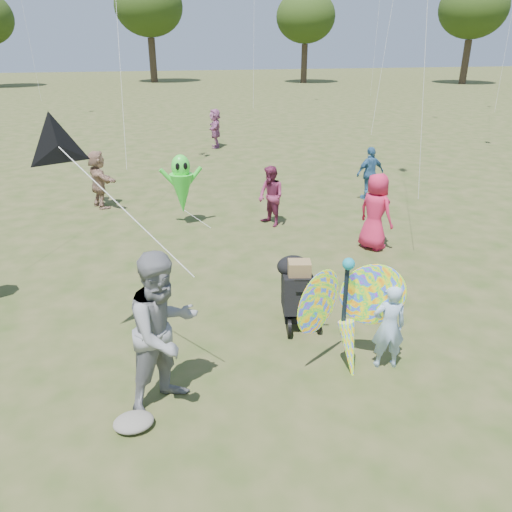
# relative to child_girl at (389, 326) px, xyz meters

# --- Properties ---
(ground) EXTENTS (160.00, 160.00, 0.00)m
(ground) POSITION_rel_child_girl_xyz_m (-1.20, 0.21, -0.62)
(ground) COLOR #51592B
(ground) RESTS_ON ground
(child_girl) EXTENTS (0.50, 0.38, 1.25)m
(child_girl) POSITION_rel_child_girl_xyz_m (0.00, 0.00, 0.00)
(child_girl) COLOR #9AB9DA
(child_girl) RESTS_ON ground
(adult_man) EXTENTS (1.24, 1.19, 2.02)m
(adult_man) POSITION_rel_child_girl_xyz_m (-2.96, -0.00, 0.39)
(adult_man) COLOR gray
(adult_man) RESTS_ON ground
(grey_bag) EXTENTS (0.47, 0.39, 0.15)m
(grey_bag) POSITION_rel_child_girl_xyz_m (-3.41, -0.36, -0.55)
(grey_bag) COLOR slate
(grey_bag) RESTS_ON ground
(crowd_a) EXTENTS (0.82, 0.95, 1.65)m
(crowd_a) POSITION_rel_child_girl_xyz_m (1.83, 4.00, 0.20)
(crowd_a) COLOR #CF2149
(crowd_a) RESTS_ON ground
(crowd_c) EXTENTS (0.91, 0.49, 1.48)m
(crowd_c) POSITION_rel_child_girl_xyz_m (3.43, 7.43, 0.12)
(crowd_c) COLOR #366896
(crowd_c) RESTS_ON ground
(crowd_d) EXTENTS (0.96, 1.50, 1.54)m
(crowd_d) POSITION_rel_child_girl_xyz_m (-3.95, 8.54, 0.15)
(crowd_d) COLOR #9F7762
(crowd_d) RESTS_ON ground
(crowd_e) EXTENTS (0.77, 0.86, 1.45)m
(crowd_e) POSITION_rel_child_girl_xyz_m (0.09, 5.97, 0.10)
(crowd_e) COLOR #802A4E
(crowd_e) RESTS_ON ground
(crowd_j) EXTENTS (0.75, 1.55, 1.60)m
(crowd_j) POSITION_rel_child_girl_xyz_m (0.59, 16.05, 0.18)
(crowd_j) COLOR #AB6193
(crowd_j) RESTS_ON ground
(jogging_stroller) EXTENTS (0.65, 1.11, 1.09)m
(jogging_stroller) POSITION_rel_child_girl_xyz_m (-0.81, 1.45, -0.01)
(jogging_stroller) COLOR black
(jogging_stroller) RESTS_ON ground
(butterfly_kite) EXTENTS (1.74, 0.75, 1.84)m
(butterfly_kite) POSITION_rel_child_girl_xyz_m (-0.58, 0.09, 0.22)
(butterfly_kite) COLOR #FC2728
(butterfly_kite) RESTS_ON ground
(delta_kite_rig) EXTENTS (1.87, 1.55, 1.77)m
(delta_kite_rig) POSITION_rel_child_girl_xyz_m (-3.97, 1.32, 2.35)
(delta_kite_rig) COLOR black
(delta_kite_rig) RESTS_ON ground
(alien_kite) EXTENTS (1.12, 0.69, 1.74)m
(alien_kite) POSITION_rel_child_girl_xyz_m (-1.96, 6.51, 0.35)
(alien_kite) COLOR #38EE38
(alien_kite) RESTS_ON ground
(tree_line) EXTENTS (91.78, 33.60, 10.79)m
(tree_line) POSITION_rel_child_girl_xyz_m (2.47, 45.20, 6.24)
(tree_line) COLOR #3A2D21
(tree_line) RESTS_ON ground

